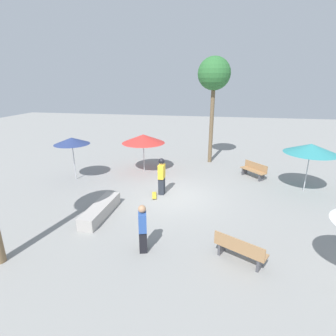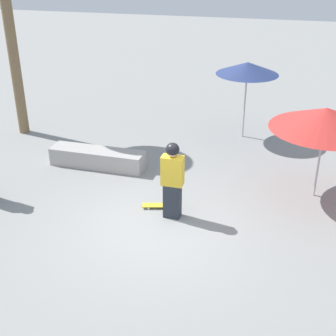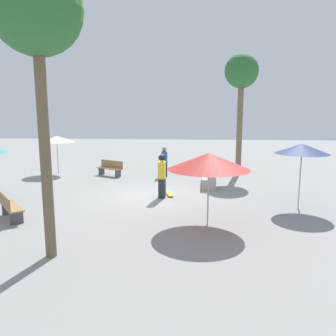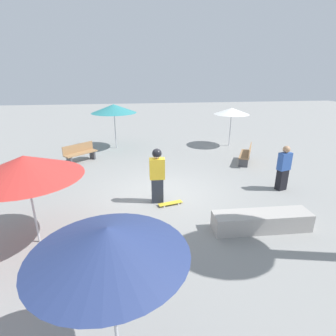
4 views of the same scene
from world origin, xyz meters
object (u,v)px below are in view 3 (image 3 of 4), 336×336
concrete_ledge (209,180)px  palm_tree_center_right (241,75)px  shade_umbrella_red (209,161)px  palm_tree_left (36,14)px  bystander_watching (164,162)px  bench_far (110,168)px  shade_umbrella_navy (302,149)px  skateboard (170,194)px  shade_umbrella_white (57,139)px  bench_near (10,207)px  skater_main (162,174)px

concrete_ledge → palm_tree_center_right: bearing=151.0°
shade_umbrella_red → palm_tree_left: palm_tree_left is taller
bystander_watching → bench_far: bearing=-106.4°
bench_far → shade_umbrella_red: shade_umbrella_red is taller
shade_umbrella_navy → shade_umbrella_red: 4.01m
skateboard → palm_tree_center_right: 8.55m
shade_umbrella_navy → shade_umbrella_red: bearing=-58.3°
palm_tree_left → palm_tree_center_right: (-11.75, 5.99, -0.07)m
shade_umbrella_navy → palm_tree_center_right: size_ratio=0.36×
shade_umbrella_white → palm_tree_center_right: 11.03m
palm_tree_left → shade_umbrella_navy: bearing=123.0°
shade_umbrella_navy → palm_tree_left: (4.76, -7.32, 3.40)m
skateboard → palm_tree_left: 8.69m
concrete_ledge → shade_umbrella_white: size_ratio=1.22×
bystander_watching → concrete_ledge: bearing=33.8°
skateboard → palm_tree_center_right: bearing=-46.6°
skateboard → bench_near: bench_near is taller
shade_umbrella_white → palm_tree_center_right: size_ratio=0.33×
skater_main → bench_near: size_ratio=1.22×
shade_umbrella_white → bystander_watching: bearing=86.8°
skater_main → bench_near: (3.22, -4.72, -0.56)m
concrete_ledge → bench_near: 8.92m
shade_umbrella_red → skateboard: bearing=-157.4°
bench_far → shade_umbrella_navy: (5.64, 8.57, 1.78)m
bench_far → palm_tree_left: 11.69m
skater_main → skateboard: bearing=-34.2°
bench_near → palm_tree_left: palm_tree_left is taller
concrete_ledge → bench_near: bench_near is taller
palm_tree_left → bystander_watching: palm_tree_left is taller
bystander_watching → skateboard: bearing=-8.1°
skater_main → bench_far: skater_main is taller
shade_umbrella_navy → palm_tree_left: 9.37m
concrete_ledge → bystander_watching: (-1.96, -2.37, 0.57)m
skateboard → shade_umbrella_navy: size_ratio=0.34×
bench_far → palm_tree_center_right: 8.96m
skateboard → palm_tree_center_right: (-5.52, 3.56, 5.48)m
skateboard → shade_umbrella_red: size_ratio=0.32×
bench_far → skateboard: bearing=159.6°
shade_umbrella_white → palm_tree_center_right: palm_tree_center_right is taller
shade_umbrella_red → palm_tree_center_right: 9.97m
shade_umbrella_red → shade_umbrella_white: shade_umbrella_red is taller
bench_far → palm_tree_left: bearing=125.0°
palm_tree_left → bench_near: bearing=-135.5°
bench_near → shade_umbrella_navy: (-2.14, 9.90, 1.78)m
bench_near → shade_umbrella_red: size_ratio=0.58×
shade_umbrella_navy → concrete_ledge: bearing=-139.5°
shade_umbrella_white → bystander_watching: (0.35, 6.21, -1.19)m
concrete_ledge → palm_tree_center_right: (-3.29, 1.82, 5.29)m
shade_umbrella_white → concrete_ledge: bearing=75.0°
palm_tree_left → skateboard: bearing=158.7°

